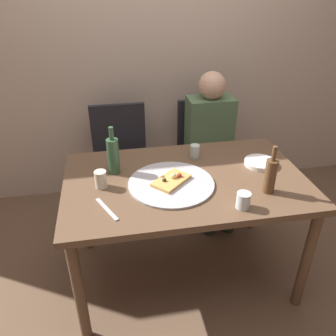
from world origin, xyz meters
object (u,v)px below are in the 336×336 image
object	(u,v)px
dining_table	(185,190)
pizza_tray	(171,183)
table_knife	(107,209)
tumbler_far	(243,200)
chair_left	(121,155)
tumbler_near	(195,151)
wine_glass	(101,179)
plate_stack	(260,163)
wine_bottle	(270,175)
chair_right	(206,148)
pizza_slice_last	(172,180)
beer_bottle	(113,155)
guest_in_sweater	(212,142)

from	to	relation	value
dining_table	pizza_tray	size ratio (longest dim) A/B	2.87
table_knife	tumbler_far	bearing A→B (deg)	-124.15
dining_table	tumbler_far	size ratio (longest dim) A/B	16.43
dining_table	chair_left	world-z (taller)	chair_left
table_knife	dining_table	bearing A→B (deg)	-89.42
tumbler_near	wine_glass	distance (m)	0.65
wine_glass	chair_left	distance (m)	0.90
pizza_tray	plate_stack	world-z (taller)	plate_stack
pizza_tray	wine_bottle	bearing A→B (deg)	-18.01
wine_bottle	chair_left	xyz separation A→B (m)	(-0.76, 1.05, -0.35)
chair_right	pizza_slice_last	bearing A→B (deg)	62.10
beer_bottle	chair_right	bearing A→B (deg)	41.70
pizza_slice_last	tumbler_far	world-z (taller)	tumbler_far
chair_left	chair_right	world-z (taller)	same
table_knife	wine_glass	bearing A→B (deg)	-19.35
wine_bottle	pizza_slice_last	bearing A→B (deg)	161.10
beer_bottle	chair_right	size ratio (longest dim) A/B	0.33
guest_in_sweater	chair_right	bearing A→B (deg)	-90.00
chair_left	plate_stack	bearing A→B (deg)	137.54
wine_bottle	beer_bottle	xyz separation A→B (m)	(-0.82, 0.36, 0.01)
guest_in_sweater	dining_table	bearing A→B (deg)	61.31
pizza_slice_last	chair_right	distance (m)	1.03
dining_table	wine_bottle	bearing A→B (deg)	-27.51
wine_glass	chair_right	xyz separation A→B (m)	(0.86, 0.84, -0.30)
pizza_slice_last	table_knife	world-z (taller)	pizza_slice_last
beer_bottle	tumbler_near	distance (m)	0.54
pizza_slice_last	chair_right	xyz separation A→B (m)	(0.47, 0.88, -0.27)
wine_bottle	table_knife	size ratio (longest dim) A/B	1.25
beer_bottle	tumbler_near	world-z (taller)	beer_bottle
pizza_tray	dining_table	bearing A→B (deg)	27.98
pizza_tray	wine_glass	bearing A→B (deg)	173.48
pizza_tray	chair_right	size ratio (longest dim) A/B	0.54
pizza_tray	chair_left	bearing A→B (deg)	105.65
tumbler_far	plate_stack	xyz separation A→B (m)	(0.27, 0.40, -0.03)
table_knife	chair_left	distance (m)	1.10
wine_glass	guest_in_sweater	bearing A→B (deg)	38.83
pizza_slice_last	chair_right	size ratio (longest dim) A/B	0.28
pizza_slice_last	chair_left	world-z (taller)	chair_left
pizza_slice_last	chair_right	bearing A→B (deg)	62.10
tumbler_near	table_knife	distance (m)	0.74
pizza_tray	tumbler_far	distance (m)	0.42
dining_table	table_knife	size ratio (longest dim) A/B	6.38
pizza_slice_last	tumbler_near	distance (m)	0.35
dining_table	pizza_slice_last	bearing A→B (deg)	-154.76
tumbler_far	plate_stack	size ratio (longest dim) A/B	0.44
chair_right	guest_in_sweater	size ratio (longest dim) A/B	0.77
tumbler_near	table_knife	world-z (taller)	tumbler_near
pizza_tray	guest_in_sweater	world-z (taller)	guest_in_sweater
chair_left	wine_bottle	bearing A→B (deg)	125.71
beer_bottle	guest_in_sweater	size ratio (longest dim) A/B	0.25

